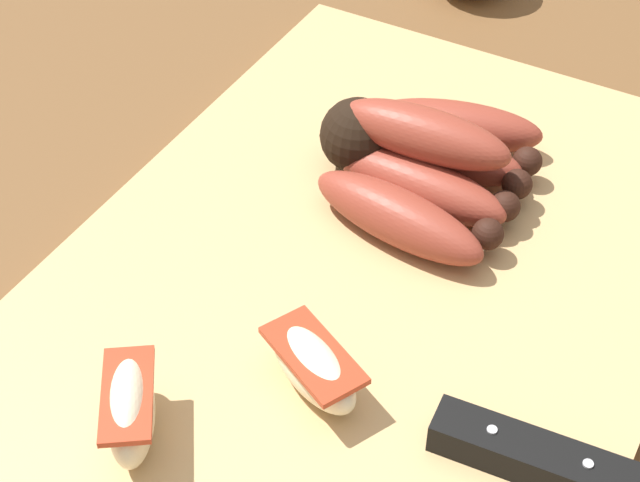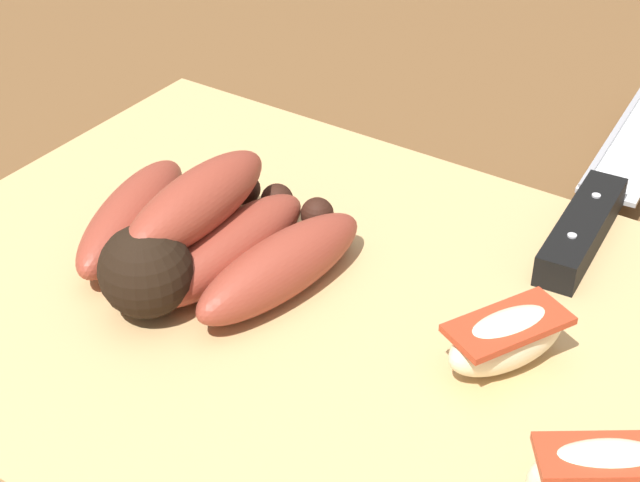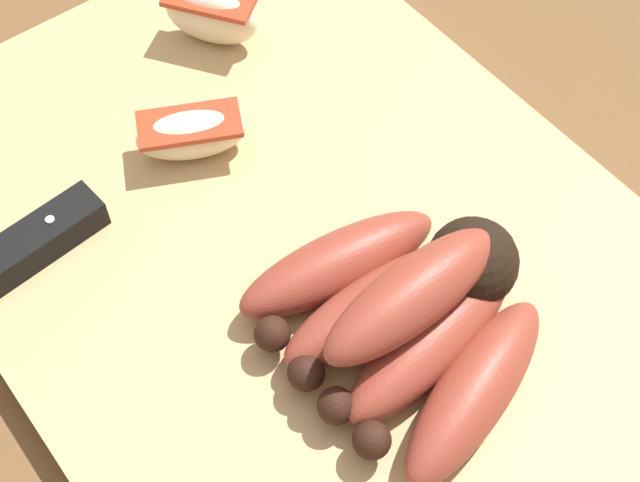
{
  "view_description": "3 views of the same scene",
  "coord_description": "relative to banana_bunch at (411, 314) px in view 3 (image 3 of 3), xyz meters",
  "views": [
    {
      "loc": [
        -0.36,
        -0.18,
        0.42
      ],
      "look_at": [
        -0.01,
        0.02,
        0.04
      ],
      "focal_mm": 56.72,
      "sensor_mm": 36.0,
      "label": 1
    },
    {
      "loc": [
        -0.21,
        0.32,
        0.33
      ],
      "look_at": [
        0.02,
        -0.02,
        0.05
      ],
      "focal_mm": 56.13,
      "sensor_mm": 36.0,
      "label": 2
    },
    {
      "loc": [
        0.23,
        -0.17,
        0.43
      ],
      "look_at": [
        0.03,
        -0.01,
        0.05
      ],
      "focal_mm": 51.26,
      "sensor_mm": 36.0,
      "label": 3
    }
  ],
  "objects": [
    {
      "name": "ground_plane",
      "position": [
        -0.08,
        -0.0,
        -0.04
      ],
      "size": [
        6.0,
        6.0,
        0.0
      ],
      "primitive_type": "plane",
      "color": "brown"
    },
    {
      "name": "cutting_board",
      "position": [
        -0.08,
        -0.01,
        -0.03
      ],
      "size": [
        0.47,
        0.33,
        0.02
      ],
      "primitive_type": "cube",
      "color": "tan",
      "rests_on": "ground_plane"
    },
    {
      "name": "apple_wedge_middle",
      "position": [
        -0.23,
        0.04,
        -0.0
      ],
      "size": [
        0.06,
        0.05,
        0.04
      ],
      "color": "beige",
      "rests_on": "cutting_board"
    },
    {
      "name": "apple_wedge_near",
      "position": [
        -0.17,
        -0.02,
        -0.01
      ],
      "size": [
        0.05,
        0.07,
        0.03
      ],
      "color": "beige",
      "rests_on": "cutting_board"
    },
    {
      "name": "banana_bunch",
      "position": [
        0.0,
        0.0,
        0.0
      ],
      "size": [
        0.15,
        0.13,
        0.06
      ],
      "color": "black",
      "rests_on": "cutting_board"
    }
  ]
}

